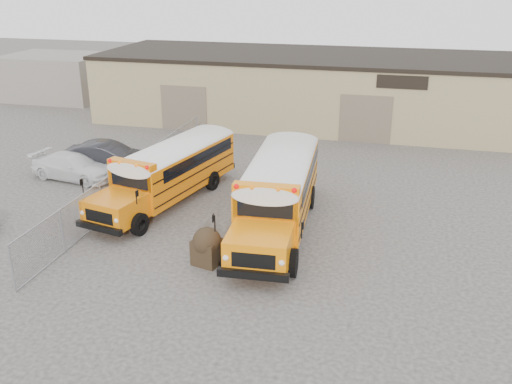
% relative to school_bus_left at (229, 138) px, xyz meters
% --- Properties ---
extents(ground, '(120.00, 120.00, 0.00)m').
position_rel_school_bus_left_xyz_m(ground, '(2.90, -8.68, -1.58)').
color(ground, '#383533').
rests_on(ground, ground).
extents(warehouse, '(30.20, 10.20, 4.67)m').
position_rel_school_bus_left_xyz_m(warehouse, '(2.90, 11.31, 0.80)').
color(warehouse, '#92855A').
rests_on(warehouse, ground).
extents(chainlink_fence, '(0.07, 18.07, 1.81)m').
position_rel_school_bus_left_xyz_m(chainlink_fence, '(-3.10, -5.68, -0.68)').
color(chainlink_fence, gray).
rests_on(chainlink_fence, ground).
extents(distant_building_left, '(8.00, 6.00, 3.60)m').
position_rel_school_bus_left_xyz_m(distant_building_left, '(-19.10, 13.32, 0.22)').
color(distant_building_left, gray).
rests_on(distant_building_left, ground).
extents(school_bus_left, '(4.18, 9.58, 2.73)m').
position_rel_school_bus_left_xyz_m(school_bus_left, '(0.00, 0.00, 0.00)').
color(school_bus_left, orange).
rests_on(school_bus_left, ground).
extents(school_bus_right, '(3.18, 10.31, 2.98)m').
position_rel_school_bus_left_xyz_m(school_bus_right, '(3.90, -0.97, 0.15)').
color(school_bus_right, orange).
rests_on(school_bus_right, ground).
extents(tarp_bundle, '(1.16, 1.09, 1.45)m').
position_rel_school_bus_left_xyz_m(tarp_bundle, '(2.52, -11.13, -0.83)').
color(tarp_bundle, black).
rests_on(tarp_bundle, ground).
extents(car_white, '(4.76, 2.48, 1.32)m').
position_rel_school_bus_left_xyz_m(car_white, '(-7.22, -4.13, -0.92)').
color(car_white, white).
rests_on(car_white, ground).
extents(car_dark, '(4.94, 2.00, 1.59)m').
position_rel_school_bus_left_xyz_m(car_dark, '(-6.02, -2.68, -0.78)').
color(car_dark, black).
rests_on(car_dark, ground).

